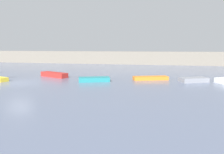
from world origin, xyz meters
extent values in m
plane|color=slate|center=(0.00, 0.00, 0.00)|extent=(120.00, 120.00, 0.00)
cube|color=gray|center=(0.00, 25.04, 1.28)|extent=(80.00, 1.20, 2.55)
cube|color=red|center=(1.29, 4.83, 0.27)|extent=(3.82, 2.44, 0.53)
cube|color=teal|center=(6.86, 2.53, 0.22)|extent=(3.33, 2.23, 0.44)
cube|color=orange|center=(12.38, 4.92, 0.19)|extent=(3.82, 2.22, 0.38)
cube|color=gray|center=(16.65, 4.29, 0.23)|extent=(2.98, 2.25, 0.45)
camera|label=1|loc=(13.35, -18.71, 3.51)|focal=35.48mm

